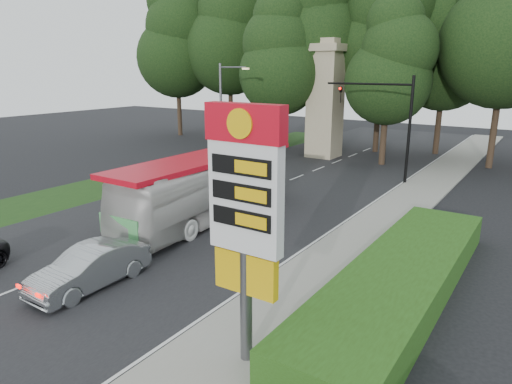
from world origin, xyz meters
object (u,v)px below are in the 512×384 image
Objects in this scene: gas_station_pylon at (245,203)px; streetlight_signs at (223,110)px; traffic_signal_mast at (391,114)px; sedan_silver at (90,268)px; monument at (325,98)px; transit_bus at (207,187)px.

streetlight_signs is at bearing 128.96° from gas_station_pylon.
traffic_signal_mast is 1.60× the size of sedan_silver.
monument reaches higher than transit_bus.
sedan_silver is at bearing -81.64° from monument.
streetlight_signs is at bearing 120.39° from transit_bus.
monument is at bearing 111.80° from gas_station_pylon.
transit_bus reaches higher than sedan_silver.
gas_station_pylon is 30.17m from monument.
sedan_silver is at bearing -65.20° from streetlight_signs.
transit_bus is 2.64× the size of sedan_silver.
gas_station_pylon is 1.52× the size of sedan_silver.
streetlight_signs is 21.85m from sedan_silver.
traffic_signal_mast is 14.39m from transit_bus.
gas_station_pylon reaches higher than transit_bus.
traffic_signal_mast reaches higher than gas_station_pylon.
transit_bus is at bearing 99.69° from sedan_silver.
monument is at bearing 97.68° from sedan_silver.
sedan_silver is (-7.15, 0.46, -3.71)m from gas_station_pylon.
traffic_signal_mast is at bearing 79.75° from sedan_silver.
streetlight_signs is 13.67m from transit_bus.
traffic_signal_mast reaches higher than sedan_silver.
monument is at bearing 142.00° from traffic_signal_mast.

